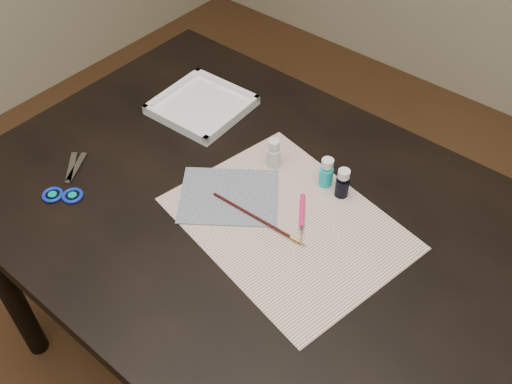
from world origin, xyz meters
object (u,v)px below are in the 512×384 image
Objects in this scene: paper at (288,223)px; palette_tray at (202,105)px; paint_bottle_white at (274,153)px; scissors at (67,177)px; paint_bottle_cyan at (326,172)px; canvas at (229,196)px; paint_bottle_navy at (343,183)px.

palette_tray is (-0.42, 0.17, 0.01)m from paper.
paper is 0.19m from paint_bottle_white.
paint_bottle_white is 0.48m from scissors.
paint_bottle_cyan reaches higher than paper.
paper is 2.21× the size of canvas.
paint_bottle_navy is (0.05, -0.00, -0.00)m from paint_bottle_cyan.
palette_tray is at bearing 144.01° from canvas.
paper is 6.36× the size of paint_bottle_white.
canvas is at bearing -94.28° from paint_bottle_white.
paint_bottle_navy is 0.40× the size of scissors.
paper is 0.45m from palette_tray.
canvas is 2.88× the size of paint_bottle_white.
paint_bottle_cyan is at bearing 174.18° from paint_bottle_navy.
paint_bottle_white and paint_bottle_cyan have the same top height.
paper is 6.43× the size of paint_bottle_navy.
paint_bottle_navy is at bearing 41.32° from canvas.
canvas is at bearing -129.81° from paint_bottle_cyan.
paint_bottle_white reaches higher than canvas.
paint_bottle_navy is (0.19, 0.17, 0.03)m from canvas.
scissors is at bearing -149.26° from canvas.
paint_bottle_cyan reaches higher than palette_tray.
paint_bottle_white is 1.01× the size of paint_bottle_navy.
paint_bottle_navy reaches higher than paper.
paint_bottle_navy is at bearing -5.82° from paint_bottle_cyan.
paper is 0.15m from canvas.
paper is at bearing -41.84° from paint_bottle_white.
paint_bottle_navy is 0.46m from palette_tray.
paper is 6.34× the size of paint_bottle_cyan.
paint_bottle_cyan is 1.01× the size of paint_bottle_navy.
paper is at bearing -109.14° from scissors.
scissors is (-0.48, -0.22, 0.00)m from paper.
scissors reaches higher than canvas.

